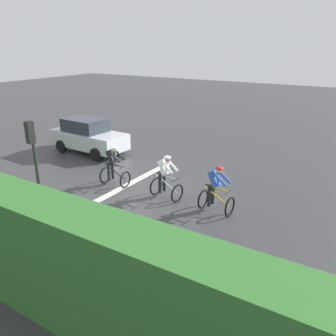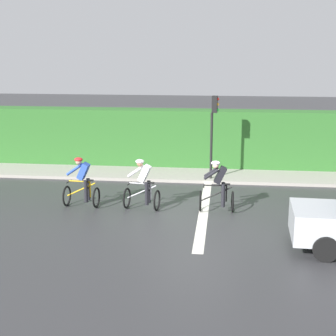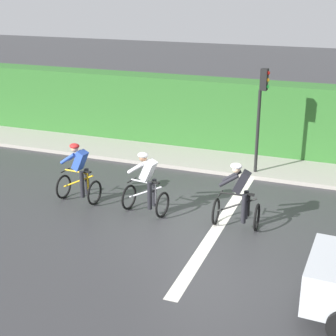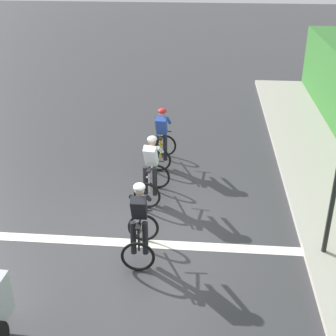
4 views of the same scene
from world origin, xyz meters
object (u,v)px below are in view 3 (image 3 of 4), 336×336
cyclist_lead (79,174)px  cyclist_mid (239,197)px  cyclist_second (146,185)px  traffic_light_near_crossing (261,106)px

cyclist_lead → cyclist_mid: 4.42m
cyclist_second → traffic_light_near_crossing: 4.59m
traffic_light_near_crossing → cyclist_second: bearing=150.9°
cyclist_second → cyclist_lead: bearing=88.5°
cyclist_lead → cyclist_mid: size_ratio=1.00×
cyclist_lead → traffic_light_near_crossing: size_ratio=0.50×
cyclist_second → cyclist_mid: (0.05, -2.40, 0.00)m
cyclist_second → traffic_light_near_crossing: size_ratio=0.50×
cyclist_mid → traffic_light_near_crossing: (3.77, 0.29, 1.43)m
cyclist_lead → traffic_light_near_crossing: 5.77m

